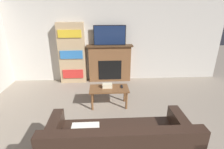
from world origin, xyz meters
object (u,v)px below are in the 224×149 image
at_px(couch, 119,147).
at_px(bookshelf, 72,54).
at_px(tv, 110,35).
at_px(fireplace, 110,63).
at_px(coffee_table, 109,91).

height_order(couch, bookshelf, bookshelf).
distance_m(tv, couch, 3.35).
height_order(fireplace, bookshelf, bookshelf).
distance_m(fireplace, couch, 3.19).
height_order(tv, coffee_table, tv).
relative_size(couch, coffee_table, 2.26).
relative_size(tv, coffee_table, 1.05).
xyz_separation_m(tv, couch, (-0.01, -3.16, -1.12)).
height_order(coffee_table, bookshelf, bookshelf).
xyz_separation_m(tv, bookshelf, (-1.12, -0.00, -0.53)).
distance_m(tv, coffee_table, 1.83).
xyz_separation_m(tv, coffee_table, (-0.09, -1.50, -1.04)).
xyz_separation_m(coffee_table, bookshelf, (-1.03, 1.50, 0.52)).
relative_size(fireplace, couch, 0.68).
distance_m(fireplace, tv, 0.85).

